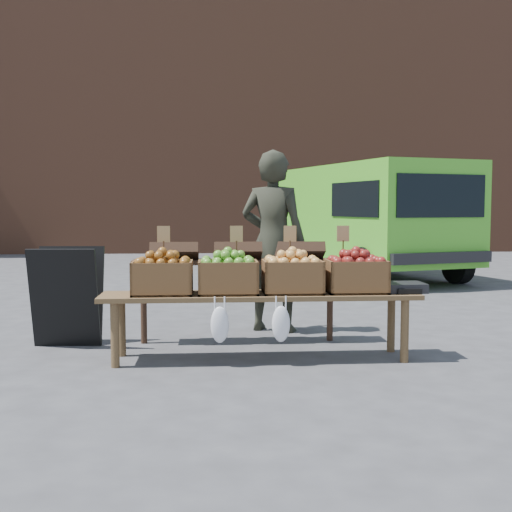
{
  "coord_description": "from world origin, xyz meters",
  "views": [
    {
      "loc": [
        -1.42,
        -4.93,
        1.31
      ],
      "look_at": [
        -0.99,
        0.97,
        0.85
      ],
      "focal_mm": 45.0,
      "sensor_mm": 36.0,
      "label": 1
    }
  ],
  "objects_px": {
    "chalkboard_sign": "(67,296)",
    "crate_russet_pears": "(228,277)",
    "delivery_van": "(369,222)",
    "weighing_scale": "(404,287)",
    "display_bench": "(260,326)",
    "crate_golden_apples": "(163,278)",
    "crate_red_apples": "(292,277)",
    "crate_green_apples": "(356,276)",
    "back_table": "(238,288)",
    "vendor": "(273,242)"
  },
  "relations": [
    {
      "from": "chalkboard_sign",
      "to": "weighing_scale",
      "type": "distance_m",
      "value": 3.09
    },
    {
      "from": "crate_red_apples",
      "to": "weighing_scale",
      "type": "distance_m",
      "value": 0.98
    },
    {
      "from": "vendor",
      "to": "back_table",
      "type": "bearing_deg",
      "value": 76.07
    },
    {
      "from": "display_bench",
      "to": "crate_russet_pears",
      "type": "height_order",
      "value": "crate_russet_pears"
    },
    {
      "from": "delivery_van",
      "to": "vendor",
      "type": "xyz_separation_m",
      "value": [
        -2.27,
        -5.01,
        -0.08
      ]
    },
    {
      "from": "delivery_van",
      "to": "crate_golden_apples",
      "type": "relative_size",
      "value": 9.11
    },
    {
      "from": "delivery_van",
      "to": "crate_green_apples",
      "type": "height_order",
      "value": "delivery_van"
    },
    {
      "from": "crate_red_apples",
      "to": "crate_russet_pears",
      "type": "bearing_deg",
      "value": 180.0
    },
    {
      "from": "chalkboard_sign",
      "to": "delivery_van",
      "type": "bearing_deg",
      "value": 55.77
    },
    {
      "from": "chalkboard_sign",
      "to": "crate_russet_pears",
      "type": "height_order",
      "value": "chalkboard_sign"
    },
    {
      "from": "chalkboard_sign",
      "to": "back_table",
      "type": "xyz_separation_m",
      "value": [
        1.6,
        0.06,
        0.05
      ]
    },
    {
      "from": "crate_russet_pears",
      "to": "back_table",
      "type": "bearing_deg",
      "value": 80.96
    },
    {
      "from": "crate_russet_pears",
      "to": "crate_red_apples",
      "type": "relative_size",
      "value": 1.0
    },
    {
      "from": "crate_golden_apples",
      "to": "crate_russet_pears",
      "type": "height_order",
      "value": "same"
    },
    {
      "from": "delivery_van",
      "to": "chalkboard_sign",
      "type": "distance_m",
      "value": 7.06
    },
    {
      "from": "crate_russet_pears",
      "to": "weighing_scale",
      "type": "relative_size",
      "value": 1.47
    },
    {
      "from": "display_bench",
      "to": "crate_green_apples",
      "type": "distance_m",
      "value": 0.93
    },
    {
      "from": "chalkboard_sign",
      "to": "crate_golden_apples",
      "type": "height_order",
      "value": "chalkboard_sign"
    },
    {
      "from": "chalkboard_sign",
      "to": "crate_green_apples",
      "type": "xyz_separation_m",
      "value": [
        2.59,
        -0.66,
        0.24
      ]
    },
    {
      "from": "back_table",
      "to": "crate_red_apples",
      "type": "xyz_separation_m",
      "value": [
        0.44,
        -0.72,
        0.19
      ]
    },
    {
      "from": "crate_green_apples",
      "to": "weighing_scale",
      "type": "distance_m",
      "value": 0.44
    },
    {
      "from": "crate_green_apples",
      "to": "chalkboard_sign",
      "type": "bearing_deg",
      "value": 165.61
    },
    {
      "from": "vendor",
      "to": "chalkboard_sign",
      "type": "bearing_deg",
      "value": 39.08
    },
    {
      "from": "delivery_van",
      "to": "weighing_scale",
      "type": "xyz_separation_m",
      "value": [
        -1.26,
        -6.26,
        -0.41
      ]
    },
    {
      "from": "chalkboard_sign",
      "to": "crate_russet_pears",
      "type": "bearing_deg",
      "value": -20.92
    },
    {
      "from": "vendor",
      "to": "crate_red_apples",
      "type": "bearing_deg",
      "value": 114.65
    },
    {
      "from": "crate_green_apples",
      "to": "back_table",
      "type": "bearing_deg",
      "value": 143.85
    },
    {
      "from": "display_bench",
      "to": "crate_red_apples",
      "type": "xyz_separation_m",
      "value": [
        0.27,
        0.0,
        0.42
      ]
    },
    {
      "from": "chalkboard_sign",
      "to": "crate_red_apples",
      "type": "distance_m",
      "value": 2.16
    },
    {
      "from": "delivery_van",
      "to": "vendor",
      "type": "distance_m",
      "value": 5.5
    },
    {
      "from": "crate_russet_pears",
      "to": "crate_red_apples",
      "type": "bearing_deg",
      "value": 0.0
    },
    {
      "from": "chalkboard_sign",
      "to": "crate_red_apples",
      "type": "xyz_separation_m",
      "value": [
        2.04,
        -0.66,
        0.24
      ]
    },
    {
      "from": "back_table",
      "to": "crate_green_apples",
      "type": "xyz_separation_m",
      "value": [
        0.99,
        -0.72,
        0.19
      ]
    },
    {
      "from": "delivery_van",
      "to": "crate_russet_pears",
      "type": "distance_m",
      "value": 6.86
    },
    {
      "from": "display_bench",
      "to": "delivery_van",
      "type": "bearing_deg",
      "value": 68.16
    },
    {
      "from": "delivery_van",
      "to": "crate_green_apples",
      "type": "xyz_separation_m",
      "value": [
        -1.68,
        -6.26,
        -0.31
      ]
    },
    {
      "from": "back_table",
      "to": "crate_green_apples",
      "type": "relative_size",
      "value": 4.2
    },
    {
      "from": "back_table",
      "to": "crate_red_apples",
      "type": "height_order",
      "value": "back_table"
    },
    {
      "from": "vendor",
      "to": "weighing_scale",
      "type": "xyz_separation_m",
      "value": [
        1.02,
        -1.25,
        -0.33
      ]
    },
    {
      "from": "display_bench",
      "to": "crate_golden_apples",
      "type": "xyz_separation_m",
      "value": [
        -0.83,
        0.0,
        0.42
      ]
    },
    {
      "from": "delivery_van",
      "to": "crate_golden_apples",
      "type": "bearing_deg",
      "value": -134.63
    },
    {
      "from": "chalkboard_sign",
      "to": "back_table",
      "type": "relative_size",
      "value": 0.45
    },
    {
      "from": "vendor",
      "to": "crate_russet_pears",
      "type": "bearing_deg",
      "value": 90.59
    },
    {
      "from": "vendor",
      "to": "chalkboard_sign",
      "type": "distance_m",
      "value": 2.13
    },
    {
      "from": "crate_golden_apples",
      "to": "crate_green_apples",
      "type": "height_order",
      "value": "same"
    },
    {
      "from": "chalkboard_sign",
      "to": "weighing_scale",
      "type": "bearing_deg",
      "value": -9.3
    },
    {
      "from": "chalkboard_sign",
      "to": "crate_russet_pears",
      "type": "xyz_separation_m",
      "value": [
        1.49,
        -0.66,
        0.24
      ]
    },
    {
      "from": "weighing_scale",
      "to": "crate_green_apples",
      "type": "bearing_deg",
      "value": 180.0
    },
    {
      "from": "back_table",
      "to": "crate_green_apples",
      "type": "height_order",
      "value": "back_table"
    },
    {
      "from": "vendor",
      "to": "display_bench",
      "type": "xyz_separation_m",
      "value": [
        -0.23,
        -1.25,
        -0.66
      ]
    }
  ]
}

